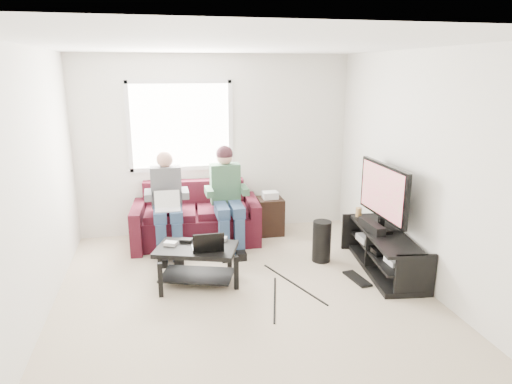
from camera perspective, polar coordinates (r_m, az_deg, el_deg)
floor at (r=5.04m, az=-1.32°, el=-13.05°), size 4.50×4.50×0.00m
ceiling at (r=4.46m, az=-1.54°, el=17.93°), size 4.50×4.50×0.00m
wall_back at (r=6.76m, az=-5.05°, el=5.83°), size 4.50×0.00×4.50m
wall_front at (r=2.52m, az=8.46°, el=-10.36°), size 4.50×0.00×4.50m
wall_left at (r=4.65m, az=-26.40°, el=0.08°), size 0.00×4.50×4.50m
wall_right at (r=5.32m, az=20.26°, el=2.44°), size 0.00×4.50×4.50m
window at (r=6.66m, az=-9.40°, el=8.15°), size 1.48×0.04×1.28m
sofa at (r=6.54m, az=-7.45°, el=-3.51°), size 1.81×0.93×0.83m
person_left at (r=6.11m, az=-11.07°, el=-0.83°), size 0.40×0.70×1.34m
person_right at (r=6.18m, az=-3.68°, el=0.17°), size 0.40×0.71×1.38m
laptop_silver at (r=5.90m, az=-11.00°, el=-1.65°), size 0.35×0.27×0.24m
coffee_table at (r=5.26m, az=-7.44°, el=-8.02°), size 1.01×0.80×0.44m
laptop_black at (r=5.11m, az=-6.10°, el=-5.83°), size 0.39×0.32×0.24m
controller_a at (r=5.31m, az=-10.63°, el=-6.34°), size 0.16×0.14×0.04m
controller_b at (r=5.37m, az=-8.73°, el=-6.00°), size 0.16×0.13×0.04m
controller_c at (r=5.38m, az=-4.43°, el=-5.84°), size 0.16×0.13×0.04m
tv_stand at (r=5.80m, az=15.58°, el=-7.36°), size 0.64×1.54×0.49m
tv at (r=5.65m, az=15.61°, el=-0.12°), size 0.12×1.10×0.81m
soundbar at (r=5.72m, az=14.27°, el=-4.15°), size 0.12×0.50×0.10m
drink_cup at (r=6.19m, az=12.71°, el=-2.46°), size 0.08×0.08×0.12m
console_white at (r=5.45m, az=17.58°, el=-8.19°), size 0.30×0.22×0.06m
console_grey at (r=6.02m, az=14.32°, el=-5.62°), size 0.34×0.26×0.08m
console_black at (r=5.73m, az=15.86°, el=-6.84°), size 0.38×0.30×0.07m
subwoofer at (r=5.89m, az=8.21°, el=-6.11°), size 0.23×0.23×0.53m
keyboard_floor at (r=5.55m, az=12.52°, el=-10.53°), size 0.20×0.45×0.02m
end_table at (r=6.78m, az=1.76°, el=-2.89°), size 0.37×0.37×0.65m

